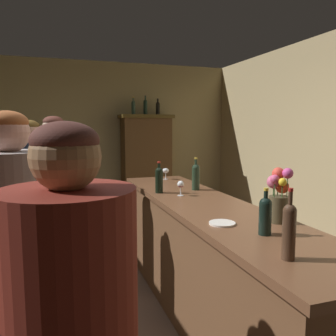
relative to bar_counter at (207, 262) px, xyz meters
name	(u,v)px	position (x,y,z in m)	size (l,w,h in m)	color
floor	(139,331)	(-0.58, 0.00, -0.50)	(9.20, 9.20, 0.00)	brown
wall_back	(88,141)	(-0.58, 3.60, 0.86)	(5.14, 0.12, 2.71)	tan
bar_counter	(207,262)	(0.00, 0.00, 0.00)	(0.68, 3.15, 0.99)	brown
display_cabinet	(146,165)	(0.36, 3.28, 0.44)	(0.89, 0.47, 1.81)	brown
wine_bottle_rose	(159,179)	(-0.24, 0.57, 0.63)	(0.07, 0.07, 0.30)	black
wine_bottle_chardonnay	(289,229)	(-0.14, -1.19, 0.64)	(0.06, 0.06, 0.34)	#442E1F
wine_bottle_malbec	(196,176)	(0.15, 0.60, 0.63)	(0.08, 0.08, 0.32)	#203021
wine_bottle_pinot	(265,214)	(-0.03, -0.83, 0.61)	(0.07, 0.07, 0.28)	black
wine_glass_front	(166,171)	(0.09, 1.36, 0.59)	(0.08, 0.08, 0.13)	white
wine_glass_rear	(181,185)	(-0.09, 0.38, 0.59)	(0.06, 0.06, 0.14)	white
flower_arrangement	(279,195)	(0.21, -0.63, 0.67)	(0.14, 0.15, 0.36)	#453D27
cheese_plate	(222,223)	(-0.16, -0.56, 0.50)	(0.17, 0.17, 0.01)	white
display_bottle_left	(133,107)	(0.14, 3.28, 1.44)	(0.07, 0.07, 0.30)	#2E4533
display_bottle_midleft	(145,106)	(0.35, 3.28, 1.46)	(0.07, 0.07, 0.32)	#1D3424
display_bottle_center	(158,108)	(0.57, 3.28, 1.44)	(0.07, 0.07, 0.28)	black
patron_near_entrance	(16,277)	(-1.36, -0.85, 0.43)	(0.34, 0.34, 1.69)	#9E9186
patron_in_navy	(56,193)	(-1.16, 1.13, 0.44)	(0.39, 0.39, 1.72)	tan
patron_redhead	(33,209)	(-1.35, 0.59, 0.42)	(0.34, 0.34, 1.67)	#A29A8F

